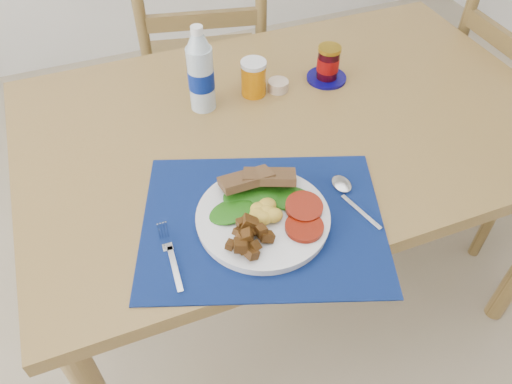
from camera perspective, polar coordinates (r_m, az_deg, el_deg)
ground at (r=1.78m, az=5.62°, el=-15.03°), size 4.00×4.00×0.00m
table at (r=1.37m, az=4.03°, el=5.58°), size 1.40×0.90×0.75m
chair_far at (r=1.92m, az=-6.12°, el=16.34°), size 0.53×0.52×1.22m
placemat at (r=1.06m, az=0.79°, el=-3.41°), size 0.61×0.54×0.00m
breakfast_plate at (r=1.04m, az=0.60°, el=-2.89°), size 0.28×0.28×0.07m
fork at (r=1.01m, az=-9.76°, el=-7.10°), size 0.02×0.16×0.00m
spoon at (r=1.13m, az=10.40°, el=-0.10°), size 0.04×0.18×0.01m
water_bottle at (r=1.31m, az=-6.33°, el=13.30°), size 0.07×0.07×0.23m
juice_glass at (r=1.38m, az=-0.28°, el=12.81°), size 0.07×0.07×0.09m
ramekin at (r=1.41m, az=2.56°, el=12.05°), size 0.06×0.06×0.03m
jam_on_saucer at (r=1.46m, az=8.21°, el=14.13°), size 0.11×0.11×0.10m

